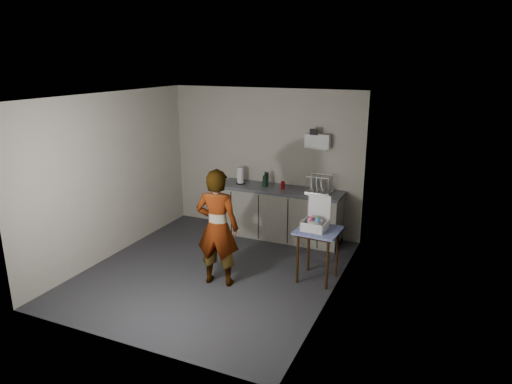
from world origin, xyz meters
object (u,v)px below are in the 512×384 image
at_px(kitchen_counter, 279,214).
at_px(paper_towel, 240,176).
at_px(soap_bottle, 265,179).
at_px(soda_can, 283,185).
at_px(side_table, 318,236).
at_px(bakery_box, 315,222).
at_px(standing_man, 217,228).
at_px(dark_bottle, 267,179).
at_px(dish_rack, 319,188).

bearing_deg(kitchen_counter, paper_towel, -179.79).
height_order(soap_bottle, paper_towel, paper_towel).
xyz_separation_m(soap_bottle, soda_can, (0.34, -0.01, -0.07)).
bearing_deg(soap_bottle, side_table, -43.79).
height_order(soap_bottle, soda_can, soap_bottle).
relative_size(soap_bottle, bakery_box, 0.59).
bearing_deg(standing_man, dark_bottle, -95.72).
relative_size(side_table, dark_bottle, 3.13).
height_order(side_table, soda_can, soda_can).
height_order(side_table, paper_towel, paper_towel).
bearing_deg(side_table, soap_bottle, 139.61).
relative_size(soap_bottle, paper_towel, 0.90).
xyz_separation_m(kitchen_counter, soap_bottle, (-0.26, -0.01, 0.62)).
bearing_deg(dish_rack, kitchen_counter, -176.33).
bearing_deg(dark_bottle, bakery_box, -46.03).
bearing_deg(paper_towel, bakery_box, -36.12).
bearing_deg(standing_man, soda_can, -105.32).
bearing_deg(soda_can, paper_towel, 178.43).
height_order(kitchen_counter, bakery_box, bakery_box).
height_order(side_table, soap_bottle, soap_bottle).
bearing_deg(standing_man, soap_bottle, -95.50).
bearing_deg(bakery_box, paper_towel, 146.66).
bearing_deg(side_table, paper_towel, 147.98).
relative_size(soap_bottle, dish_rack, 0.65).
distance_m(side_table, dark_bottle, 1.95).
distance_m(kitchen_counter, paper_towel, 0.98).
height_order(side_table, standing_man, standing_man).
height_order(standing_man, soap_bottle, standing_man).
bearing_deg(paper_towel, dish_rack, 1.88).
xyz_separation_m(side_table, soda_can, (-1.03, 1.29, 0.31)).
bearing_deg(soap_bottle, dark_bottle, 84.10).
xyz_separation_m(soap_bottle, dark_bottle, (0.01, 0.05, -0.01)).
xyz_separation_m(dark_bottle, dish_rack, (0.95, 0.01, -0.06)).
distance_m(soap_bottle, paper_towel, 0.49).
distance_m(dark_bottle, paper_towel, 0.49).
bearing_deg(dark_bottle, standing_man, -87.23).
distance_m(soda_can, dark_bottle, 0.34).
xyz_separation_m(kitchen_counter, side_table, (1.10, -1.32, 0.25)).
bearing_deg(bakery_box, kitchen_counter, 131.34).
xyz_separation_m(standing_man, dark_bottle, (-0.10, 2.01, 0.20)).
bearing_deg(paper_towel, dark_bottle, 4.71).
xyz_separation_m(side_table, dark_bottle, (-1.36, 1.36, 0.36)).
xyz_separation_m(soda_can, dark_bottle, (-0.33, 0.06, 0.06)).
height_order(soap_bottle, dark_bottle, soap_bottle).
distance_m(soap_bottle, dark_bottle, 0.05).
relative_size(soda_can, dark_bottle, 0.55).
distance_m(standing_man, dish_rack, 2.20).
distance_m(kitchen_counter, soap_bottle, 0.67).
relative_size(kitchen_counter, standing_man, 1.34).
distance_m(kitchen_counter, standing_man, 2.02).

